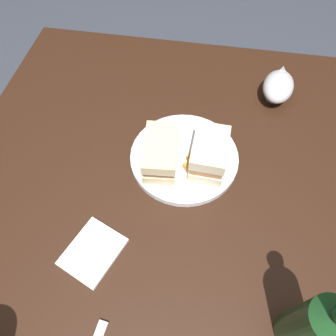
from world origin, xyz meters
TOP-DOWN VIEW (x-y plane):
  - ground_plane at (0.00, 0.00)m, footprint 6.00×6.00m
  - dining_table at (0.00, 0.00)m, footprint 1.05×0.89m
  - plate at (-0.10, 0.06)m, footprint 0.24×0.24m
  - sandwich_half_left at (-0.07, 0.01)m, footprint 0.13×0.08m
  - sandwich_half_right at (-0.08, 0.11)m, footprint 0.11×0.08m
  - potato_wedge_front at (-0.07, 0.08)m, footprint 0.05×0.05m
  - potato_wedge_middle at (-0.04, 0.01)m, footprint 0.04×0.03m
  - potato_wedge_back at (-0.07, 0.09)m, footprint 0.05×0.05m
  - gravy_boat at (-0.33, 0.26)m, footprint 0.13×0.09m
  - cider_bottle at (0.22, 0.29)m, footprint 0.06×0.06m
  - napkin at (0.14, -0.08)m, footprint 0.14×0.12m

SIDE VIEW (x-z plane):
  - ground_plane at x=0.00m, z-range 0.00..0.00m
  - dining_table at x=0.00m, z-range 0.00..0.71m
  - napkin at x=0.14m, z-range 0.71..0.72m
  - plate at x=-0.10m, z-range 0.71..0.73m
  - potato_wedge_front at x=-0.07m, z-range 0.73..0.74m
  - potato_wedge_middle at x=-0.04m, z-range 0.73..0.74m
  - potato_wedge_back at x=-0.07m, z-range 0.73..0.75m
  - gravy_boat at x=-0.33m, z-range 0.72..0.78m
  - sandwich_half_left at x=-0.07m, z-range 0.73..0.79m
  - sandwich_half_right at x=-0.08m, z-range 0.73..0.80m
  - cider_bottle at x=0.22m, z-range 0.69..0.93m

